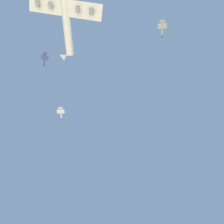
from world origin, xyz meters
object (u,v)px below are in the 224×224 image
chase_jet_lead (61,113)px  chase_jet_right_wing (45,59)px  carrier_jet (66,9)px  chase_jet_left_wing (162,28)px

chase_jet_lead → chase_jet_right_wing: (-26.10, 49.47, 19.31)m
carrier_jet → chase_jet_right_wing: bearing=30.6°
chase_jet_lead → chase_jet_left_wing: size_ratio=0.97×
carrier_jet → chase_jet_left_wing: (-48.74, -67.05, 14.08)m
chase_jet_left_wing → chase_jet_right_wing: size_ratio=0.94×
chase_jet_left_wing → chase_jet_right_wing: chase_jet_right_wing is taller
chase_jet_lead → chase_jet_left_wing: bearing=-128.8°
chase_jet_lead → chase_jet_left_wing: 129.76m
carrier_jet → chase_jet_right_wing: chase_jet_right_wing is taller
carrier_jet → chase_jet_lead: 99.00m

